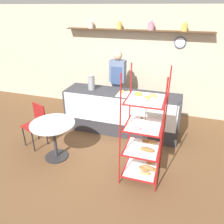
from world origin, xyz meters
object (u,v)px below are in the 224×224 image
cafe_chair (37,121)px  coffee_carafe (91,82)px  pastry_rack (144,139)px  cafe_table (54,132)px  donut_tray_counter (126,94)px  person_worker (118,83)px

cafe_chair → coffee_carafe: size_ratio=2.54×
coffee_carafe → pastry_rack: bearing=-42.9°
cafe_table → cafe_chair: cafe_chair is taller
donut_tray_counter → coffee_carafe: bearing=175.3°
coffee_carafe → donut_tray_counter: coffee_carafe is taller
cafe_table → person_worker: bearing=71.2°
person_worker → coffee_carafe: size_ratio=5.00×
pastry_rack → cafe_chair: size_ratio=2.13×
person_worker → pastry_rack: bearing=-62.2°
cafe_chair → coffee_carafe: (0.80, 1.05, 0.57)m
person_worker → donut_tray_counter: size_ratio=4.76×
pastry_rack → coffee_carafe: pastry_rack is taller
cafe_chair → donut_tray_counter: 1.94m
cafe_chair → donut_tray_counter: size_ratio=2.42×
pastry_rack → cafe_table: 1.69m
person_worker → cafe_chair: 2.09m
pastry_rack → coffee_carafe: 2.03m
cafe_chair → coffee_carafe: 1.44m
person_worker → cafe_chair: person_worker is taller
pastry_rack → coffee_carafe: bearing=137.1°
pastry_rack → cafe_table: size_ratio=2.33×
donut_tray_counter → cafe_chair: bearing=-148.7°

